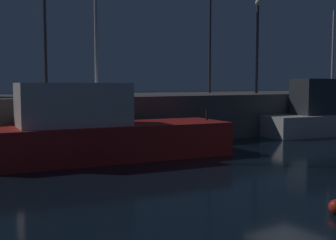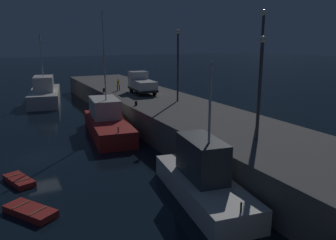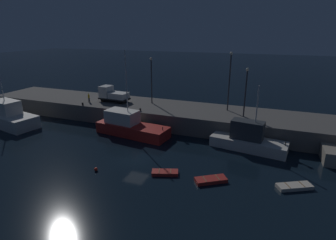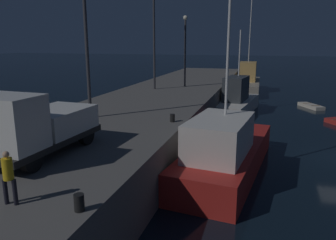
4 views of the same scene
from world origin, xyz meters
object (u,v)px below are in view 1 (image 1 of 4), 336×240
at_px(lamp_post_east, 210,26).
at_px(bollard_west, 82,93).
at_px(fishing_boat_blue, 323,116).
at_px(fishing_boat_orange, 102,131).
at_px(lamp_post_west, 45,20).
at_px(lamp_post_central, 257,38).
at_px(mooring_buoy_near, 336,207).

relative_size(lamp_post_east, bollard_west, 19.41).
relative_size(fishing_boat_blue, fishing_boat_orange, 0.81).
distance_m(fishing_boat_orange, lamp_post_east, 16.43).
height_order(lamp_post_west, lamp_post_central, lamp_post_west).
distance_m(mooring_buoy_near, lamp_post_west, 20.32).
height_order(lamp_post_east, bollard_west, lamp_post_east).
height_order(fishing_boat_orange, lamp_post_east, fishing_boat_orange).
distance_m(lamp_post_central, bollard_west, 15.78).
bearing_deg(fishing_boat_blue, bollard_west, 172.41).
bearing_deg(lamp_post_central, lamp_post_west, 172.23).
xyz_separation_m(lamp_post_east, lamp_post_central, (2.66, -2.33, -0.98)).
bearing_deg(lamp_post_central, lamp_post_east, 138.84).
distance_m(lamp_post_west, lamp_post_east, 12.67).
xyz_separation_m(mooring_buoy_near, lamp_post_east, (10.80, 19.22, 7.60)).
relative_size(fishing_boat_blue, lamp_post_central, 1.40).
xyz_separation_m(fishing_boat_blue, bollard_west, (-16.25, 2.17, 1.67)).
distance_m(fishing_boat_blue, lamp_post_west, 18.99).
distance_m(lamp_post_west, lamp_post_central, 15.46).
height_order(mooring_buoy_near, lamp_post_east, lamp_post_east).
bearing_deg(lamp_post_west, fishing_boat_blue, -23.44).
distance_m(mooring_buoy_near, bollard_west, 14.32).
xyz_separation_m(lamp_post_west, bollard_west, (0.31, -5.02, -4.25)).
distance_m(mooring_buoy_near, lamp_post_east, 23.32).
bearing_deg(lamp_post_west, lamp_post_east, 1.07).
bearing_deg(fishing_boat_blue, mooring_buoy_near, -141.25).
bearing_deg(lamp_post_east, fishing_boat_orange, -146.65).
relative_size(lamp_post_central, bollard_west, 15.24).
xyz_separation_m(lamp_post_east, bollard_west, (-12.35, -5.25, -4.86)).
relative_size(mooring_buoy_near, bollard_west, 0.85).
height_order(fishing_boat_blue, lamp_post_west, lamp_post_west).
distance_m(fishing_boat_orange, mooring_buoy_near, 11.13).
relative_size(fishing_boat_blue, lamp_post_east, 1.10).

